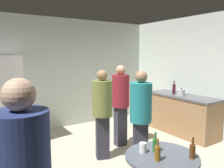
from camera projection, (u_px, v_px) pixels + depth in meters
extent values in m
cube|color=beige|center=(56.00, 74.00, 5.51)|extent=(5.32, 0.06, 2.70)
cube|color=beige|center=(220.00, 77.00, 4.75)|extent=(0.06, 5.20, 2.70)
cube|color=white|center=(3.00, 101.00, 4.53)|extent=(0.70, 0.65, 1.80)
cube|color=#262628|center=(17.00, 98.00, 4.35)|extent=(0.03, 0.03, 0.60)
cube|color=olive|center=(182.00, 115.00, 5.23)|extent=(0.60, 1.65, 0.86)
cube|color=#4C4C51|center=(183.00, 96.00, 5.17)|extent=(0.64, 1.69, 0.04)
cylinder|color=#B2B2B7|center=(181.00, 92.00, 5.14)|extent=(0.17, 0.17, 0.14)
sphere|color=black|center=(181.00, 88.00, 5.13)|extent=(0.04, 0.04, 0.04)
cone|color=#B2B2B7|center=(185.00, 91.00, 5.20)|extent=(0.09, 0.04, 0.06)
cylinder|color=#3F141E|center=(174.00, 89.00, 5.36)|extent=(0.08, 0.08, 0.22)
cylinder|color=#3F141E|center=(174.00, 82.00, 5.34)|extent=(0.03, 0.03, 0.09)
cylinder|color=#4C515B|center=(162.00, 157.00, 2.46)|extent=(0.80, 0.80, 0.03)
cylinder|color=#8C5919|center=(157.00, 153.00, 2.34)|extent=(0.06, 0.06, 0.15)
cylinder|color=#8C5919|center=(158.00, 143.00, 2.32)|extent=(0.02, 0.02, 0.08)
cylinder|color=#593314|center=(192.00, 151.00, 2.38)|extent=(0.06, 0.06, 0.15)
cylinder|color=#593314|center=(193.00, 141.00, 2.37)|extent=(0.02, 0.02, 0.08)
cylinder|color=#26662D|center=(155.00, 145.00, 2.54)|extent=(0.06, 0.06, 0.15)
cylinder|color=#26662D|center=(156.00, 136.00, 2.53)|extent=(0.02, 0.02, 0.08)
cylinder|color=white|center=(143.00, 148.00, 2.53)|extent=(0.08, 0.08, 0.11)
cube|color=#2D2D38|center=(103.00, 137.00, 3.97)|extent=(0.26, 0.23, 0.77)
cylinder|color=olive|center=(102.00, 98.00, 3.88)|extent=(0.43, 0.43, 0.61)
sphere|color=#8C6647|center=(102.00, 75.00, 3.83)|extent=(0.18, 0.18, 0.18)
cylinder|color=navy|center=(23.00, 164.00, 1.38)|extent=(0.38, 0.38, 0.66)
sphere|color=#D8AD8C|center=(19.00, 95.00, 1.33)|extent=(0.20, 0.20, 0.20)
cube|color=#2D2D38|center=(120.00, 126.00, 4.55)|extent=(0.23, 0.18, 0.80)
cylinder|color=maroon|center=(121.00, 91.00, 4.45)|extent=(0.36, 0.36, 0.63)
sphere|color=tan|center=(121.00, 70.00, 4.40)|extent=(0.19, 0.19, 0.19)
cube|color=#2D2D38|center=(140.00, 145.00, 3.60)|extent=(0.28, 0.26, 0.78)
cylinder|color=#1E727A|center=(141.00, 102.00, 3.51)|extent=(0.47, 0.47, 0.62)
sphere|color=#8C6647|center=(141.00, 77.00, 3.46)|extent=(0.18, 0.18, 0.18)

